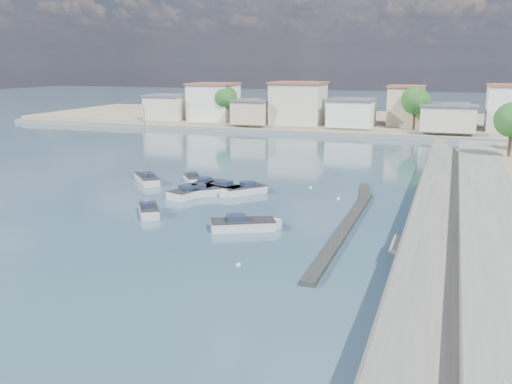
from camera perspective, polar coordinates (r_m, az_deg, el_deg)
ground at (r=78.28m, az=7.81°, el=2.69°), size 400.00×400.00×0.00m
seawall_walkway at (r=50.41m, az=22.53°, el=-2.88°), size 5.00×90.00×1.80m
breakwater at (r=50.80m, az=9.33°, el=-2.78°), size 2.00×31.02×0.35m
far_shore_land at (r=129.13m, az=12.44°, el=6.84°), size 160.00×40.00×1.40m
far_shore_quay at (r=108.46m, az=11.09°, el=5.63°), size 160.00×2.50×0.80m
far_town at (r=112.94m, az=17.06°, el=7.90°), size 113.01×12.80×8.35m
shore_trees at (r=104.19m, az=15.59°, el=8.33°), size 74.56×38.32×7.92m
motorboat_a at (r=53.46m, az=-10.70°, el=-1.81°), size 3.60×4.26×1.48m
motorboat_b at (r=60.21m, az=-5.13°, el=0.03°), size 4.85×4.57×1.48m
motorboat_c at (r=61.76m, az=-3.84°, el=0.38°), size 6.16×3.61×1.48m
motorboat_d at (r=60.41m, az=-1.41°, el=0.12°), size 4.48×4.84×1.48m
motorboat_e at (r=60.25m, az=-6.17°, el=0.01°), size 3.90×6.24×1.48m
motorboat_f at (r=66.84m, az=-6.39°, el=1.30°), size 3.55×4.05×1.48m
motorboat_g at (r=62.51m, az=-5.44°, el=0.50°), size 2.02×5.38×1.48m
motorboat_h at (r=47.89m, az=-0.98°, el=-3.32°), size 5.82×4.24×1.48m
sailboat at (r=67.64m, az=-10.90°, el=1.32°), size 5.11×5.40×9.00m
mooring_buoys at (r=53.23m, az=6.84°, el=-2.10°), size 19.32×26.01×0.32m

